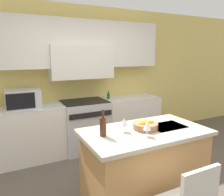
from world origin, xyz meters
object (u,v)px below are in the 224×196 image
Objects in this scene: wine_bottle at (103,126)px; wine_glass_near at (147,126)px; fruit_bowl at (145,126)px; range_stove at (85,125)px; microwave at (23,99)px; oil_bottle_on_counter at (108,96)px; wine_glass_far at (124,122)px.

wine_bottle is 1.78× the size of wine_glass_near.
wine_glass_near is 0.56× the size of fruit_bowl.
fruit_bowl is at bearing -85.73° from range_stove.
microwave is at bearing 178.98° from range_stove.
range_stove is at bearing 94.27° from fruit_bowl.
fruit_bowl is at bearing -56.38° from microwave.
range_stove is 5.66× the size of oil_bottle_on_counter.
wine_glass_near is at bearing -89.67° from range_stove.
wine_bottle reaches higher than wine_glass_near.
microwave reaches higher than range_stove.
wine_bottle is at bearing 177.37° from fruit_bowl.
range_stove is 1.74× the size of microwave.
wine_glass_near is at bearing -56.81° from wine_glass_far.
fruit_bowl is (0.12, 0.20, -0.07)m from wine_glass_near.
microwave is 1.87m from wine_bottle.
wine_glass_near is at bearing -104.31° from oil_bottle_on_counter.
wine_bottle reaches higher than wine_glass_far.
wine_glass_near reaches higher than oil_bottle_on_counter.
wine_glass_far is at bearing 173.09° from fruit_bowl.
oil_bottle_on_counter is at bearing 69.56° from wine_glass_far.
wine_glass_near is at bearing -61.74° from microwave.
range_stove is 0.74m from oil_bottle_on_counter.
wine_bottle is 0.26m from wine_glass_far.
oil_bottle_on_counter is at bearing 75.69° from wine_glass_near.
wine_bottle reaches higher than fruit_bowl.
wine_glass_far is (-0.14, -1.72, 0.57)m from range_stove.
fruit_bowl is at bearing -102.24° from oil_bottle_on_counter.
oil_bottle_on_counter is at bearing 6.11° from range_stove.
wine_bottle is 2.01m from oil_bottle_on_counter.
microwave reaches higher than wine_glass_far.
wine_glass_far reaches higher than fruit_bowl.
range_stove is 5.70× the size of wine_glass_near.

